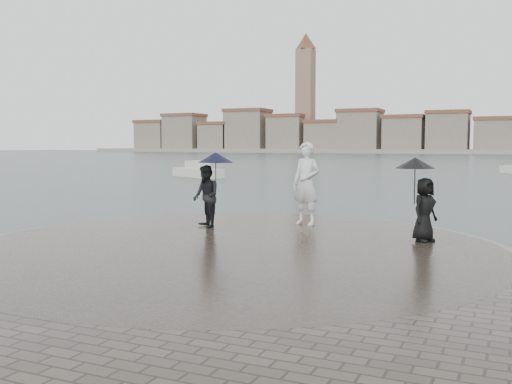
% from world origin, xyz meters
% --- Properties ---
extents(ground, '(400.00, 400.00, 0.00)m').
position_xyz_m(ground, '(0.00, 0.00, 0.00)').
color(ground, '#2B3835').
rests_on(ground, ground).
extents(kerb_ring, '(12.50, 12.50, 0.32)m').
position_xyz_m(kerb_ring, '(0.00, 3.50, 0.16)').
color(kerb_ring, gray).
rests_on(kerb_ring, ground).
extents(quay_tip, '(11.90, 11.90, 0.36)m').
position_xyz_m(quay_tip, '(0.00, 3.50, 0.18)').
color(quay_tip, '#2D261E').
rests_on(quay_tip, ground).
extents(statue, '(0.96, 0.75, 2.32)m').
position_xyz_m(statue, '(0.44, 7.21, 1.52)').
color(statue, silver).
rests_on(statue, quay_tip).
extents(visitor_left, '(1.26, 1.09, 2.04)m').
position_xyz_m(visitor_left, '(-1.81, 5.63, 1.45)').
color(visitor_left, black).
rests_on(visitor_left, quay_tip).
extents(visitor_right, '(1.09, 1.00, 1.95)m').
position_xyz_m(visitor_right, '(3.79, 5.75, 1.44)').
color(visitor_right, black).
rests_on(visitor_right, quay_tip).
extents(far_skyline, '(260.00, 20.00, 37.00)m').
position_xyz_m(far_skyline, '(-6.29, 160.71, 5.61)').
color(far_skyline, gray).
rests_on(far_skyline, ground).
extents(boats, '(49.74, 20.45, 1.50)m').
position_xyz_m(boats, '(5.35, 38.24, 0.38)').
color(boats, silver).
rests_on(boats, ground).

